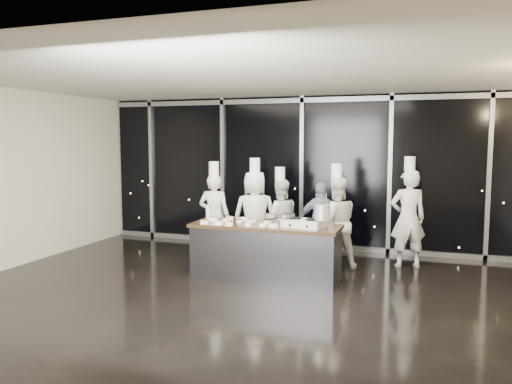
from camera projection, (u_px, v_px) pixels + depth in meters
ground at (247, 293)px, 7.47m from camera, size 9.00×9.00×0.00m
room_shell at (259, 143)px, 7.18m from camera, size 9.02×7.02×3.21m
window_wall at (302, 172)px, 10.53m from camera, size 8.90×0.11×3.20m
demo_counter at (266, 251)px, 8.27m from camera, size 2.46×0.86×0.90m
stove at (304, 223)px, 7.95m from camera, size 0.69×0.50×0.14m
frying_pan at (285, 215)px, 8.09m from camera, size 0.54×0.35×0.05m
stock_pot at (322, 212)px, 7.77m from camera, size 0.28×0.28×0.24m
prep_bowls at (237, 221)px, 8.35m from camera, size 1.34×0.73×0.05m
squeeze_bottle at (208, 212)px, 8.78m from camera, size 0.07×0.07×0.26m
chef_far_left at (214, 216)px, 9.48m from camera, size 0.64×0.45×1.88m
chef_left at (255, 215)px, 9.41m from camera, size 0.99×0.83×1.95m
chef_center at (280, 218)px, 9.55m from camera, size 0.92×0.84×1.77m
guest at (321, 222)px, 9.31m from camera, size 0.94×0.55×1.51m
chef_right at (336, 222)px, 8.85m from camera, size 0.98×0.89×1.87m
chef_side at (408, 217)px, 8.93m from camera, size 0.75×0.63×1.99m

